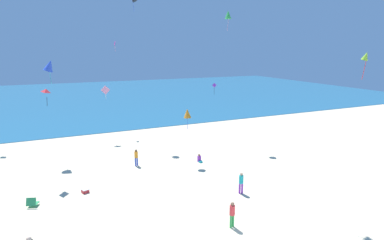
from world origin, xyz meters
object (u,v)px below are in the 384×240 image
Objects in this scene: kite_red at (46,91)px; kite_pink at (105,90)px; kite_magenta at (115,44)px; person_1 at (199,159)px; kite_orange at (187,113)px; person_3 at (136,156)px; kite_blue at (49,66)px; cooler_box at (85,191)px; person_0 at (232,213)px; kite_green at (228,15)px; person_2 at (241,182)px; kite_purple at (214,86)px; beach_chair_near_camera at (32,203)px; kite_lime at (366,56)px.

kite_pink is at bearing 57.90° from kite_red.
kite_magenta reaches higher than kite_pink.
person_1 is 4.14m from kite_orange.
kite_magenta is (-4.13, 13.41, 9.72)m from person_1.
kite_magenta is (1.01, 12.16, 9.16)m from person_3.
kite_blue reaches higher than kite_red.
cooler_box is 10.24m from person_0.
kite_blue is 1.76× the size of kite_magenta.
person_3 is 16.21m from kite_green.
kite_magenta reaches higher than kite_orange.
person_2 is at bearing -82.07° from kite_orange.
kite_pink is (3.57, 12.26, 5.15)m from cooler_box.
kite_purple is (9.02, 14.39, 4.35)m from person_1.
kite_green is (5.40, 11.44, 11.81)m from person_2.
kite_red reaches higher than kite_purple.
person_1 is at bearing -56.59° from beach_chair_near_camera.
kite_blue is at bearing -121.70° from person_1.
kite_green is (10.46, 3.59, 11.85)m from person_3.
kite_red is at bearing -121.09° from kite_magenta.
kite_orange is at bearing -7.06° from kite_red.
kite_lime is 0.97× the size of kite_orange.
cooler_box is 10.44m from person_2.
kite_blue reaches higher than kite_pink.
kite_green is (-0.73, 14.78, 3.68)m from kite_lime.
kite_pink is 14.44m from kite_green.
kite_purple is (3.71, 9.55, -8.06)m from kite_green.
kite_red is (-1.80, 3.69, 6.40)m from cooler_box.
person_0 is 19.49m from kite_blue.
cooler_box is 0.32× the size of kite_orange.
kite_lime is 13.22m from kite_orange.
kite_magenta reaches higher than beach_chair_near_camera.
kite_orange is at bearing 124.95° from kite_lime.
kite_orange is (4.93, -9.85, -1.01)m from kite_pink.
kite_pink is 0.86× the size of kite_orange.
kite_green is (11.27, -5.19, 7.38)m from kite_pink.
person_1 is at bearing -29.69° from kite_blue.
person_3 is at bearing 38.42° from cooler_box.
person_3 is at bearing -40.46° from beach_chair_near_camera.
person_1 is 0.49× the size of person_3.
person_0 is at bearing -99.70° from kite_orange.
person_2 is 0.79× the size of kite_green.
beach_chair_near_camera is 0.55× the size of person_3.
kite_lime is at bearing -87.16° from kite_green.
kite_purple is 24.19m from kite_red.
person_3 reaches higher than beach_chair_near_camera.
beach_chair_near_camera is 23.19m from kite_green.
kite_orange is at bearing -144.37° from person_2.
person_1 is 6.63m from person_2.
kite_green is 1.57× the size of kite_magenta.
beach_chair_near_camera is at bearing -138.72° from person_0.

